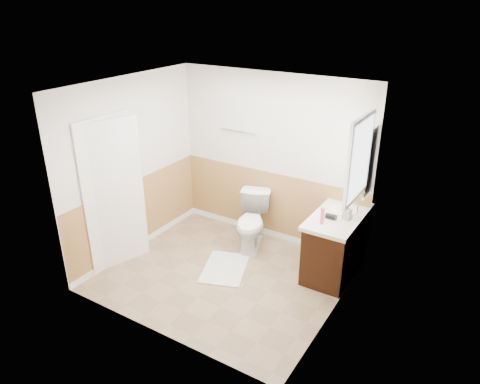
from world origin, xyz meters
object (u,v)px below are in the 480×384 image
Objects in this scene: bath_mat at (225,268)px; vanity_cabinet at (336,245)px; soap_dispenser at (347,212)px; lotion_bottle at (322,216)px; toilet at (252,222)px.

bath_mat is 1.53m from vanity_cabinet.
lotion_bottle is at bearing -128.08° from soap_dispenser.
vanity_cabinet is 0.57m from soap_dispenser.
vanity_cabinet is 5.00× the size of lotion_bottle.
bath_mat is at bearing -109.86° from toilet.
toilet is at bearing 178.22° from soap_dispenser.
soap_dispenser is (0.12, -0.06, 0.55)m from vanity_cabinet.
vanity_cabinet is (1.28, 0.74, 0.39)m from bath_mat.
bath_mat is 3.83× the size of soap_dispenser.
toilet is 3.84× the size of soap_dispenser.
soap_dispenser is at bearing -26.17° from vanity_cabinet.
toilet reaches higher than bath_mat.
toilet is at bearing 164.69° from lotion_bottle.
toilet is at bearing -179.31° from vanity_cabinet.
bath_mat is 1.57m from lotion_bottle.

